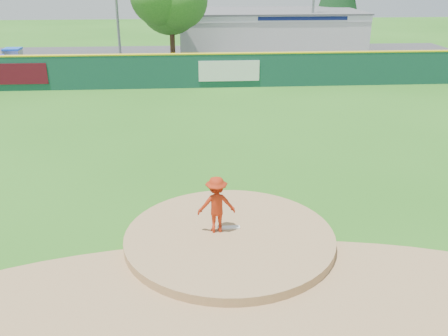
{
  "coord_description": "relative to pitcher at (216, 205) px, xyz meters",
  "views": [
    {
      "loc": [
        -0.98,
        -11.41,
        6.76
      ],
      "look_at": [
        0.0,
        2.0,
        1.3
      ],
      "focal_mm": 40.0,
      "sensor_mm": 36.0,
      "label": 1
    }
  ],
  "objects": [
    {
      "name": "ground",
      "position": [
        0.33,
        -0.2,
        -1.02
      ],
      "size": [
        120.0,
        120.0,
        0.0
      ],
      "primitive_type": "plane",
      "color": "#286B19",
      "rests_on": "ground"
    },
    {
      "name": "pitchers_mound",
      "position": [
        0.33,
        -0.2,
        -1.02
      ],
      "size": [
        5.5,
        5.5,
        0.5
      ],
      "primitive_type": "cylinder",
      "color": "#9E774C",
      "rests_on": "ground"
    },
    {
      "name": "pitching_rubber",
      "position": [
        0.33,
        0.1,
        -0.75
      ],
      "size": [
        0.6,
        0.15,
        0.04
      ],
      "primitive_type": "cube",
      "color": "white",
      "rests_on": "pitchers_mound"
    },
    {
      "name": "infield_dirt_arc",
      "position": [
        0.33,
        -3.2,
        -1.01
      ],
      "size": [
        15.4,
        15.4,
        0.01
      ],
      "primitive_type": "cylinder",
      "color": "#9E774C",
      "rests_on": "ground"
    },
    {
      "name": "parking_lot",
      "position": [
        0.33,
        26.8,
        -1.01
      ],
      "size": [
        44.0,
        16.0,
        0.02
      ],
      "primitive_type": "cube",
      "color": "#38383A",
      "rests_on": "ground"
    },
    {
      "name": "pitcher",
      "position": [
        0.0,
        0.0,
        0.0
      ],
      "size": [
        1.02,
        0.63,
        1.53
      ],
      "primitive_type": "imported",
      "rotation": [
        0.0,
        0.0,
        3.2
      ],
      "color": "#AA270E",
      "rests_on": "pitchers_mound"
    },
    {
      "name": "van",
      "position": [
        6.29,
        21.52,
        -0.39
      ],
      "size": [
        4.6,
        2.53,
        1.22
      ],
      "primitive_type": "imported",
      "rotation": [
        0.0,
        0.0,
        1.69
      ],
      "color": "silver",
      "rests_on": "parking_lot"
    },
    {
      "name": "pool_building_grp",
      "position": [
        6.33,
        31.8,
        0.65
      ],
      "size": [
        15.2,
        8.2,
        3.31
      ],
      "color": "silver",
      "rests_on": "ground"
    },
    {
      "name": "fence_banners",
      "position": [
        -4.37,
        17.72,
        -0.02
      ],
      "size": [
        15.93,
        0.04,
        1.2
      ],
      "color": "#570C1A",
      "rests_on": "ground"
    },
    {
      "name": "playground_slide",
      "position": [
        -12.29,
        22.99,
        -0.17
      ],
      "size": [
        1.08,
        3.05,
        1.68
      ],
      "color": "blue",
      "rests_on": "ground"
    },
    {
      "name": "outfield_fence",
      "position": [
        0.33,
        17.8,
        0.07
      ],
      "size": [
        40.0,
        0.14,
        2.07
      ],
      "color": "#144136",
      "rests_on": "ground"
    },
    {
      "name": "deciduous_tree",
      "position": [
        -1.67,
        24.8,
        3.54
      ],
      "size": [
        5.6,
        5.6,
        7.36
      ],
      "color": "#382314",
      "rests_on": "ground"
    }
  ]
}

